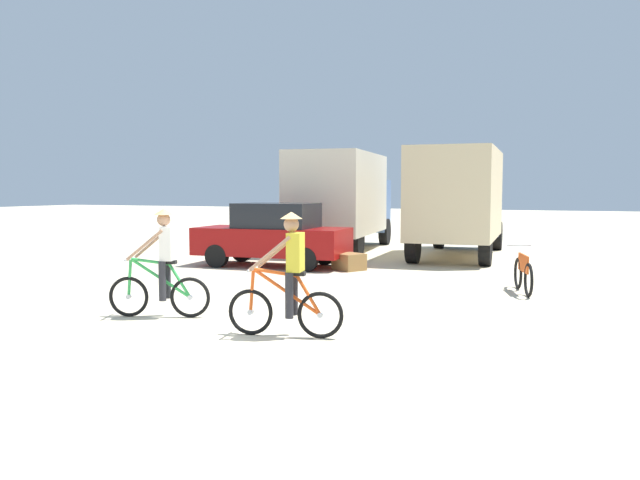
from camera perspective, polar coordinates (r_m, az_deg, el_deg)
ground_plane at (r=9.58m, az=-9.56°, el=-8.40°), size 120.00×120.00×0.00m
box_truck_cream_rv at (r=22.21m, az=2.02°, el=3.89°), size 3.10×6.97×3.35m
box_truck_tan_camper at (r=20.60m, az=12.37°, el=3.73°), size 2.76×6.88×3.35m
sedan_parked at (r=17.66m, az=-4.21°, el=0.48°), size 4.30×2.01×1.76m
cyclist_orange_shirt at (r=10.92m, az=-13.98°, el=-2.37°), size 1.66×0.71×1.82m
cyclist_cowboy_hat at (r=9.19m, az=-2.82°, el=-3.53°), size 1.71×0.55×1.82m
bicycle_spare at (r=13.80m, az=17.76°, el=-2.90°), size 0.65×1.68×0.97m
supply_crate at (r=16.84m, az=2.62°, el=-1.97°), size 0.94×0.92×0.45m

